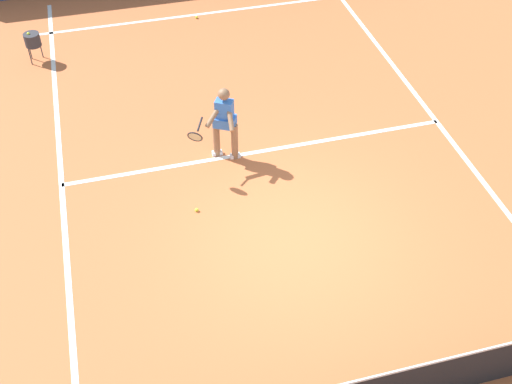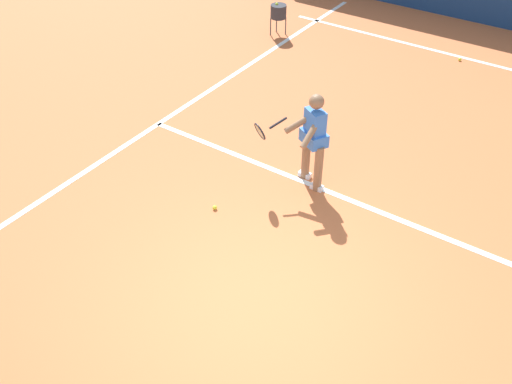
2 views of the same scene
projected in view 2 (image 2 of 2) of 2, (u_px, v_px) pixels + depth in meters
ground_plane at (262, 296)px, 7.18m from camera, size 27.45×27.45×0.00m
baseline_marking at (470, 59)px, 12.39m from camera, size 8.58×0.10×0.01m
service_line_marking at (347, 199)px, 8.67m from camera, size 7.58×0.10×0.01m
sideline_right_marking at (57, 190)px, 8.85m from camera, size 0.10×19.12×0.01m
tennis_player at (312, 137)px, 8.46m from camera, size 1.06×0.81×1.55m
tennis_ball_near at (215, 207)px, 8.47m from camera, size 0.07×0.07×0.07m
tennis_ball_mid at (460, 59)px, 12.32m from camera, size 0.07×0.07×0.07m
ball_hopper at (278, 12)px, 13.08m from camera, size 0.36×0.36×0.74m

